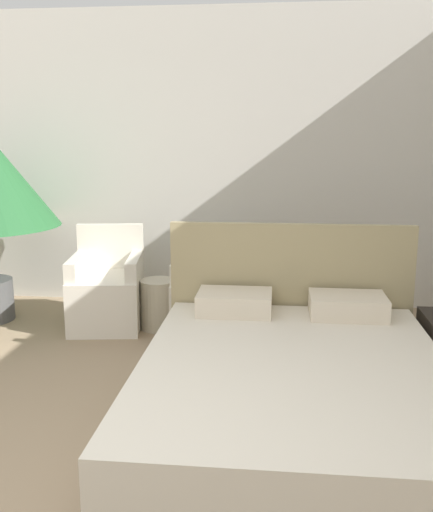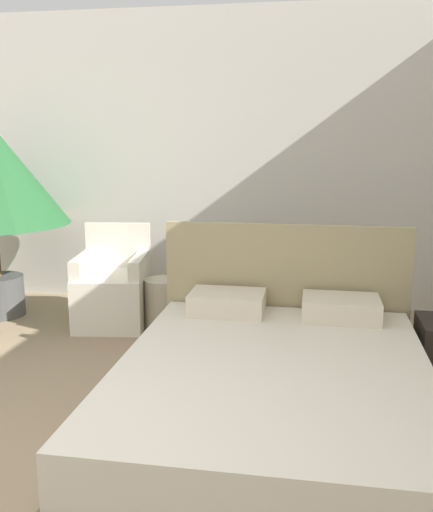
% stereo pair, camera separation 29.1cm
% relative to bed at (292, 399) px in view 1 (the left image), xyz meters
% --- Properties ---
extents(wall_back, '(10.00, 0.06, 2.90)m').
position_rel_bed_xyz_m(wall_back, '(-0.95, 2.81, 1.16)').
color(wall_back, silver).
rests_on(wall_back, ground_plane).
extents(bed, '(1.67, 2.11, 1.10)m').
position_rel_bed_xyz_m(bed, '(0.00, 0.00, 0.00)').
color(bed, brown).
rests_on(bed, ground_plane).
extents(armchair_near_window_left, '(0.70, 0.77, 0.89)m').
position_rel_bed_xyz_m(armchair_near_window_left, '(-1.60, 1.92, 0.00)').
color(armchair_near_window_left, silver).
rests_on(armchair_near_window_left, ground_plane).
extents(armchair_near_window_right, '(0.62, 0.71, 0.89)m').
position_rel_bed_xyz_m(armchair_near_window_right, '(-0.66, 1.92, 0.00)').
color(armchair_near_window_right, silver).
rests_on(armchair_near_window_right, ground_plane).
extents(side_table, '(0.33, 0.33, 0.44)m').
position_rel_bed_xyz_m(side_table, '(-1.13, 1.90, -0.07)').
color(side_table, '#B7AD93').
rests_on(side_table, ground_plane).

